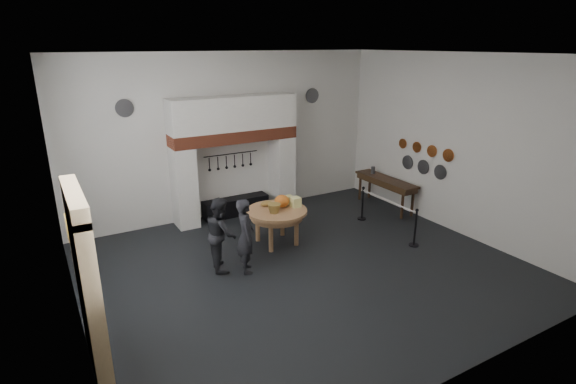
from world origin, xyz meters
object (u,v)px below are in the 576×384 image
visitor_near (246,236)px  barrier_post_near (415,229)px  visitor_far (221,234)px  iron_range (236,206)px  side_table (386,180)px  barrier_post_far (363,204)px  work_table (277,211)px

visitor_near → barrier_post_near: visitor_near is taller
visitor_near → visitor_far: 0.57m
barrier_post_near → iron_range: bearing=125.4°
visitor_far → iron_range: bearing=-17.2°
side_table → barrier_post_far: bearing=-160.6°
work_table → visitor_far: size_ratio=0.91×
iron_range → visitor_near: bearing=-109.8°
side_table → work_table: bearing=-171.3°
side_table → iron_range: bearing=157.8°
work_table → barrier_post_near: size_ratio=1.64×
work_table → visitor_near: bearing=-143.5°
work_table → visitor_near: visitor_near is taller
iron_range → work_table: size_ratio=1.29×
visitor_far → barrier_post_near: 4.66m
visitor_far → barrier_post_near: size_ratio=1.80×
side_table → visitor_near: bearing=-163.7°
work_table → side_table: side_table is taller
work_table → visitor_far: bearing=-162.4°
iron_range → side_table: size_ratio=0.86×
side_table → barrier_post_far: same height
iron_range → work_table: 2.36m
work_table → barrier_post_far: bearing=3.9°
work_table → side_table: (4.01, 0.61, 0.03)m
work_table → barrier_post_far: barrier_post_far is taller
visitor_near → work_table: bearing=-37.4°
iron_range → barrier_post_near: bearing=-54.6°
iron_range → barrier_post_near: (2.91, -4.09, 0.20)m
iron_range → side_table: 4.47m
iron_range → visitor_far: bearing=-119.0°
visitor_far → side_table: size_ratio=0.74×
barrier_post_near → barrier_post_far: bearing=90.0°
barrier_post_near → visitor_far: bearing=163.9°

